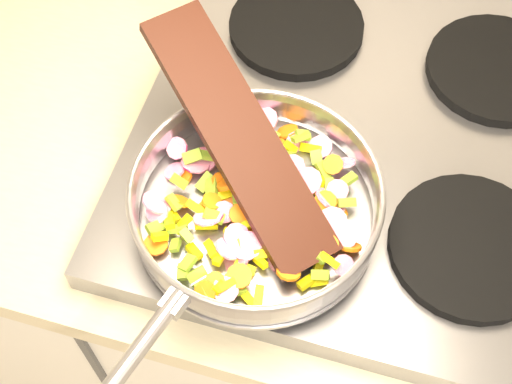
# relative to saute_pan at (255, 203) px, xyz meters

# --- Properties ---
(cooktop) EXTENTS (0.60, 0.60, 0.04)m
(cooktop) POSITION_rel_saute_pan_xyz_m (0.11, 0.18, -0.07)
(cooktop) COLOR #939399
(cooktop) RESTS_ON counter_top
(grate_fl) EXTENTS (0.19, 0.19, 0.02)m
(grate_fl) POSITION_rel_saute_pan_xyz_m (-0.03, 0.04, -0.04)
(grate_fl) COLOR black
(grate_fl) RESTS_ON cooktop
(grate_fr) EXTENTS (0.19, 0.19, 0.02)m
(grate_fr) POSITION_rel_saute_pan_xyz_m (0.25, 0.04, -0.04)
(grate_fr) COLOR black
(grate_fr) RESTS_ON cooktop
(grate_bl) EXTENTS (0.19, 0.19, 0.02)m
(grate_bl) POSITION_rel_saute_pan_xyz_m (-0.03, 0.32, -0.04)
(grate_bl) COLOR black
(grate_bl) RESTS_ON cooktop
(grate_br) EXTENTS (0.19, 0.19, 0.02)m
(grate_br) POSITION_rel_saute_pan_xyz_m (0.25, 0.32, -0.04)
(grate_br) COLOR black
(grate_br) RESTS_ON cooktop
(saute_pan) EXTENTS (0.33, 0.48, 0.06)m
(saute_pan) POSITION_rel_saute_pan_xyz_m (0.00, 0.00, 0.00)
(saute_pan) COLOR #9E9EA5
(saute_pan) RESTS_ON grate_fl
(vegetable_heap) EXTENTS (0.26, 0.27, 0.05)m
(vegetable_heap) POSITION_rel_saute_pan_xyz_m (0.00, 0.00, -0.01)
(vegetable_heap) COLOR orange
(vegetable_heap) RESTS_ON saute_pan
(wooden_spatula) EXTENTS (0.29, 0.28, 0.12)m
(wooden_spatula) POSITION_rel_saute_pan_xyz_m (-0.04, 0.05, 0.04)
(wooden_spatula) COLOR black
(wooden_spatula) RESTS_ON saute_pan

